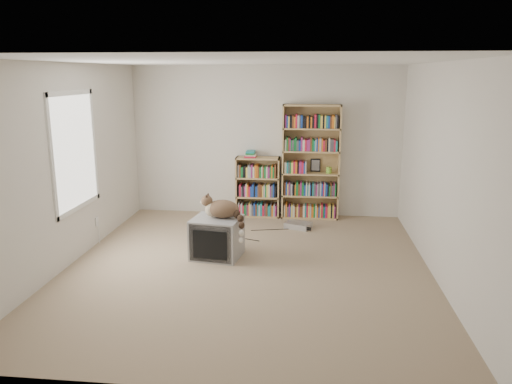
# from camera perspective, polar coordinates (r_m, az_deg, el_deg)

# --- Properties ---
(floor) EXTENTS (4.50, 5.00, 0.01)m
(floor) POSITION_cam_1_polar(r_m,az_deg,el_deg) (6.31, -0.98, -8.60)
(floor) COLOR tan
(floor) RESTS_ON ground
(wall_back) EXTENTS (4.50, 0.02, 2.50)m
(wall_back) POSITION_cam_1_polar(r_m,az_deg,el_deg) (8.42, 1.11, 5.77)
(wall_back) COLOR silver
(wall_back) RESTS_ON floor
(wall_front) EXTENTS (4.50, 0.02, 2.50)m
(wall_front) POSITION_cam_1_polar(r_m,az_deg,el_deg) (3.57, -6.07, -4.88)
(wall_front) COLOR silver
(wall_front) RESTS_ON floor
(wall_left) EXTENTS (0.02, 5.00, 2.50)m
(wall_left) POSITION_cam_1_polar(r_m,az_deg,el_deg) (6.63, -20.75, 2.83)
(wall_left) COLOR silver
(wall_left) RESTS_ON floor
(wall_right) EXTENTS (0.02, 5.00, 2.50)m
(wall_right) POSITION_cam_1_polar(r_m,az_deg,el_deg) (6.11, 20.43, 2.02)
(wall_right) COLOR silver
(wall_right) RESTS_ON floor
(ceiling) EXTENTS (4.50, 5.00, 0.02)m
(ceiling) POSITION_cam_1_polar(r_m,az_deg,el_deg) (5.86, -1.08, 14.71)
(ceiling) COLOR white
(ceiling) RESTS_ON wall_back
(window) EXTENTS (0.02, 1.22, 1.52)m
(window) POSITION_cam_1_polar(r_m,az_deg,el_deg) (6.77, -20.01, 4.40)
(window) COLOR white
(window) RESTS_ON wall_left
(crt_tv) EXTENTS (0.68, 0.63, 0.53)m
(crt_tv) POSITION_cam_1_polar(r_m,az_deg,el_deg) (6.61, -4.46, -5.19)
(crt_tv) COLOR gray
(crt_tv) RESTS_ON floor
(cat) EXTENTS (0.63, 0.49, 0.52)m
(cat) POSITION_cam_1_polar(r_m,az_deg,el_deg) (6.47, -3.53, -2.30)
(cat) COLOR #342215
(cat) RESTS_ON crt_tv
(bookcase_tall) EXTENTS (0.94, 0.30, 1.88)m
(bookcase_tall) POSITION_cam_1_polar(r_m,az_deg,el_deg) (8.30, 6.28, 3.08)
(bookcase_tall) COLOR tan
(bookcase_tall) RESTS_ON floor
(bookcase_short) EXTENTS (0.73, 0.30, 1.01)m
(bookcase_short) POSITION_cam_1_polar(r_m,az_deg,el_deg) (8.43, 0.23, 0.39)
(bookcase_short) COLOR tan
(bookcase_short) RESTS_ON floor
(book_stack) EXTENTS (0.19, 0.25, 0.11)m
(book_stack) POSITION_cam_1_polar(r_m,az_deg,el_deg) (8.32, -0.54, 4.37)
(book_stack) COLOR red
(book_stack) RESTS_ON bookcase_short
(green_mug) EXTENTS (0.09, 0.09, 0.10)m
(green_mug) POSITION_cam_1_polar(r_m,az_deg,el_deg) (8.30, 8.33, 2.51)
(green_mug) COLOR #7EBF36
(green_mug) RESTS_ON bookcase_tall
(framed_print) EXTENTS (0.16, 0.05, 0.22)m
(framed_print) POSITION_cam_1_polar(r_m,az_deg,el_deg) (8.38, 6.81, 3.07)
(framed_print) COLOR black
(framed_print) RESTS_ON bookcase_tall
(dvd_player) EXTENTS (0.45, 0.39, 0.09)m
(dvd_player) POSITION_cam_1_polar(r_m,az_deg,el_deg) (7.88, 4.84, -3.80)
(dvd_player) COLOR silver
(dvd_player) RESTS_ON floor
(wall_outlet) EXTENTS (0.01, 0.08, 0.13)m
(wall_outlet) POSITION_cam_1_polar(r_m,az_deg,el_deg) (7.43, -17.73, -3.24)
(wall_outlet) COLOR silver
(wall_outlet) RESTS_ON wall_left
(floor_cables) EXTENTS (1.20, 0.70, 0.01)m
(floor_cables) POSITION_cam_1_polar(r_m,az_deg,el_deg) (7.61, 0.01, -4.68)
(floor_cables) COLOR black
(floor_cables) RESTS_ON floor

